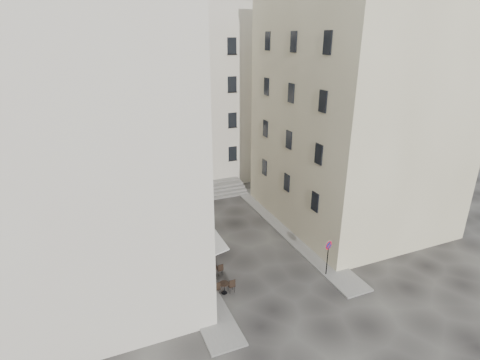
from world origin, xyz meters
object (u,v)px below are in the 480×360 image
bistro_table_b (214,270)px  bistro_table_a (224,287)px  no_parking_sign (328,252)px  pedestrian (205,251)px

bistro_table_b → bistro_table_a: bearing=-89.8°
no_parking_sign → pedestrian: 8.33m
bistro_table_a → bistro_table_b: size_ratio=1.09×
bistro_table_b → pedestrian: pedestrian is taller
no_parking_sign → pedestrian: bearing=131.7°
bistro_table_a → pedestrian: bearing=90.3°
no_parking_sign → bistro_table_b: bearing=142.9°
bistro_table_a → bistro_table_b: 1.93m
pedestrian → no_parking_sign: bearing=107.7°
bistro_table_b → pedestrian: (-0.01, 1.74, 0.48)m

